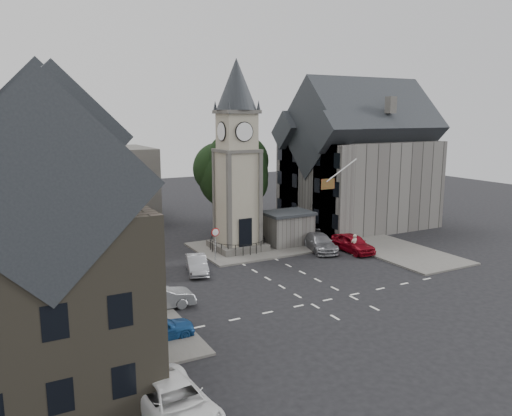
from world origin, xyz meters
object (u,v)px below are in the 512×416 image
car_west_blue (158,328)px  car_east_red (353,243)px  stone_shelter (287,228)px  pedestrian (354,245)px  clock_tower (237,157)px

car_west_blue → car_east_red: 21.84m
stone_shelter → car_east_red: 6.05m
car_east_red → pedestrian: 0.93m
car_west_blue → car_east_red: size_ratio=0.85×
clock_tower → car_east_red: 12.38m
car_west_blue → car_east_red: (20.00, 8.77, 0.12)m
clock_tower → car_east_red: size_ratio=3.56×
pedestrian → stone_shelter: bearing=-63.6°
clock_tower → pedestrian: size_ratio=9.09×
stone_shelter → pedestrian: stone_shelter is taller
clock_tower → car_east_red: (8.50, -5.22, -7.34)m
car_east_red → pedestrian: bearing=-121.9°
stone_shelter → clock_tower: bearing=174.2°
clock_tower → car_west_blue: (-11.50, -13.99, -7.46)m
stone_shelter → car_east_red: (3.70, -4.73, -0.77)m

